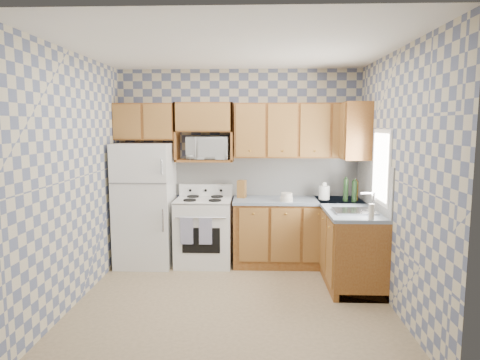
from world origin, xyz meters
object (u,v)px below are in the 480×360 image
at_px(stove_body, 204,232).
at_px(microwave, 208,148).
at_px(refrigerator, 145,204).
at_px(electric_kettle, 324,193).

xyz_separation_m(stove_body, microwave, (0.05, 0.19, 1.16)).
bearing_deg(microwave, stove_body, -102.98).
bearing_deg(refrigerator, stove_body, 1.78).
height_order(refrigerator, stove_body, refrigerator).
bearing_deg(stove_body, electric_kettle, 0.49).
distance_m(refrigerator, electric_kettle, 2.46).
relative_size(refrigerator, stove_body, 1.87).
height_order(stove_body, microwave, microwave).
bearing_deg(microwave, electric_kettle, -3.71).
bearing_deg(electric_kettle, stove_body, -179.51).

